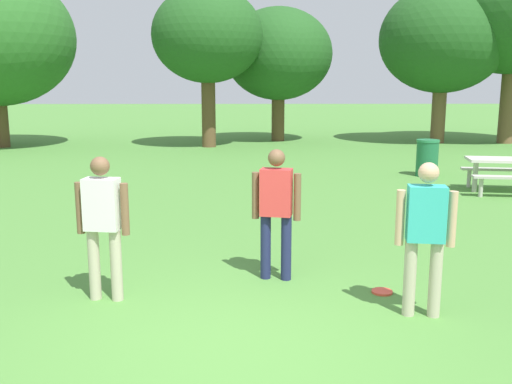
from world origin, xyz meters
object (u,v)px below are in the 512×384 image
at_px(tree_back_left, 443,39).
at_px(person_thrower, 425,229).
at_px(person_catcher, 103,219).
at_px(trash_can_beside_table, 427,158).
at_px(tree_slender_mid, 278,54).
at_px(tree_far_right, 207,36).
at_px(frisbee, 382,292).
at_px(person_bystander, 276,206).
at_px(picnic_table_near, 507,168).

bearing_deg(tree_back_left, person_thrower, -108.76).
height_order(person_thrower, person_catcher, same).
xyz_separation_m(trash_can_beside_table, tree_slender_mid, (-3.43, 9.18, 3.06)).
bearing_deg(tree_far_right, frisbee, -78.75).
bearing_deg(tree_far_right, person_bystander, -83.00).
bearing_deg(tree_far_right, picnic_table_near, -52.01).
xyz_separation_m(person_thrower, person_bystander, (-1.48, 1.17, 0.00)).
xyz_separation_m(frisbee, tree_back_left, (6.15, 16.70, 4.08)).
height_order(person_bystander, tree_slender_mid, tree_slender_mid).
xyz_separation_m(person_thrower, tree_slender_mid, (-0.55, 18.24, 2.60)).
distance_m(picnic_table_near, trash_can_beside_table, 2.54).
height_order(person_catcher, tree_slender_mid, tree_slender_mid).
height_order(person_catcher, tree_far_right, tree_far_right).
xyz_separation_m(tree_far_right, tree_slender_mid, (2.75, 2.22, -0.55)).
bearing_deg(tree_far_right, tree_slender_mid, 38.98).
xyz_separation_m(tree_far_right, tree_back_left, (9.20, 1.35, -0.01)).
height_order(person_catcher, frisbee, person_catcher).
bearing_deg(person_catcher, frisbee, 2.77).
distance_m(frisbee, tree_back_left, 18.26).
bearing_deg(tree_far_right, person_thrower, -78.34).
bearing_deg(trash_can_beside_table, tree_far_right, 131.62).
distance_m(person_thrower, tree_far_right, 16.65).
height_order(person_catcher, tree_back_left, tree_back_left).
bearing_deg(person_thrower, tree_slender_mid, 91.74).
relative_size(person_thrower, tree_slender_mid, 0.30).
height_order(frisbee, tree_back_left, tree_back_left).
height_order(person_catcher, picnic_table_near, person_catcher).
xyz_separation_m(person_catcher, tree_back_left, (9.34, 16.85, 3.15)).
distance_m(person_catcher, tree_slender_mid, 18.15).
bearing_deg(person_catcher, tree_back_left, 61.00).
relative_size(frisbee, tree_slender_mid, 0.05).
distance_m(person_thrower, tree_slender_mid, 18.43).
relative_size(person_bystander, trash_can_beside_table, 1.71).
distance_m(person_thrower, person_bystander, 1.89).
relative_size(trash_can_beside_table, tree_far_right, 0.16).
height_order(person_bystander, picnic_table_near, person_bystander).
height_order(person_thrower, tree_back_left, tree_back_left).
distance_m(person_catcher, tree_far_right, 15.82).
relative_size(person_catcher, frisbee, 6.66).
relative_size(picnic_table_near, tree_slender_mid, 0.35).
bearing_deg(tree_far_right, tree_back_left, 8.34).
distance_m(trash_can_beside_table, tree_far_right, 9.99).
xyz_separation_m(person_catcher, frisbee, (3.19, 0.15, -0.93)).
relative_size(picnic_table_near, tree_back_left, 0.31).
xyz_separation_m(person_bystander, trash_can_beside_table, (4.36, 7.89, -0.46)).
relative_size(person_catcher, trash_can_beside_table, 1.71).
distance_m(person_catcher, trash_can_beside_table, 10.64).
bearing_deg(tree_slender_mid, frisbee, -89.01).
bearing_deg(picnic_table_near, person_thrower, -120.26).
bearing_deg(trash_can_beside_table, person_bystander, -118.94).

